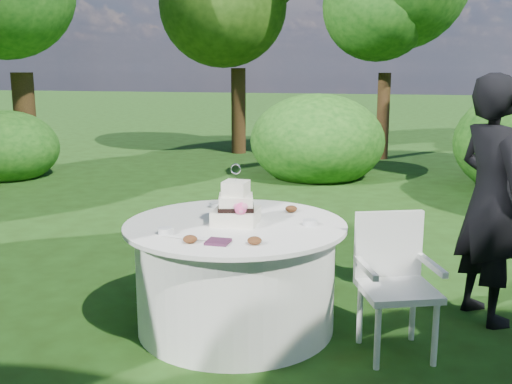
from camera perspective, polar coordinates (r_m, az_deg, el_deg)
ground at (r=4.45m, az=-1.92°, el=-12.60°), size 80.00×80.00×0.00m
napkins at (r=3.73m, az=-3.63°, el=-4.75°), size 0.14×0.14×0.02m
feather_plume at (r=3.83m, az=-5.84°, el=-4.37°), size 0.48×0.07×0.01m
guest at (r=4.64m, az=21.49°, el=-0.70°), size 0.71×0.79×1.80m
table at (r=4.31m, az=-1.95°, el=-7.89°), size 1.56×1.56×0.77m
cake at (r=4.16m, az=-1.91°, el=-1.48°), size 0.32×0.32×0.42m
chair at (r=4.04m, az=12.97°, el=-7.57°), size 0.59×0.59×0.91m
votives at (r=4.24m, az=-2.40°, el=-2.55°), size 0.98×0.91×0.04m
petal_cups at (r=3.97m, az=-0.74°, el=-3.45°), size 0.54×1.05×0.05m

